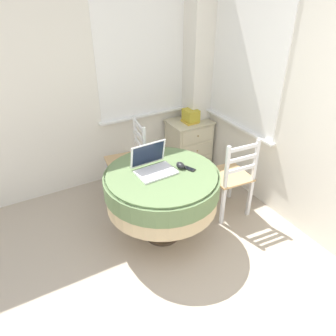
{
  "coord_description": "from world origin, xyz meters",
  "views": [
    {
      "loc": [
        -0.66,
        -0.71,
        2.32
      ],
      "look_at": [
        0.68,
        1.65,
        0.67
      ],
      "focal_mm": 35.0,
      "sensor_mm": 36.0,
      "label": 1
    }
  ],
  "objects_px": {
    "computer_mouse": "(180,165)",
    "storage_box": "(191,116)",
    "dining_chair_near_right_window": "(231,177)",
    "corner_cabinet": "(189,144)",
    "round_dining_table": "(162,187)",
    "book_on_cabinet": "(190,121)",
    "cell_phone": "(189,169)",
    "dining_chair_near_back_window": "(129,161)",
    "laptop": "(153,166)"
  },
  "relations": [
    {
      "from": "computer_mouse",
      "to": "storage_box",
      "type": "height_order",
      "value": "storage_box"
    },
    {
      "from": "dining_chair_near_right_window",
      "to": "corner_cabinet",
      "type": "distance_m",
      "value": 1.1
    },
    {
      "from": "round_dining_table",
      "to": "book_on_cabinet",
      "type": "bearing_deg",
      "value": 46.65
    },
    {
      "from": "cell_phone",
      "to": "dining_chair_near_back_window",
      "type": "relative_size",
      "value": 0.14
    },
    {
      "from": "computer_mouse",
      "to": "book_on_cabinet",
      "type": "xyz_separation_m",
      "value": [
        0.76,
        1.02,
        -0.1
      ]
    },
    {
      "from": "round_dining_table",
      "to": "laptop",
      "type": "distance_m",
      "value": 0.23
    },
    {
      "from": "round_dining_table",
      "to": "cell_phone",
      "type": "distance_m",
      "value": 0.31
    },
    {
      "from": "laptop",
      "to": "corner_cabinet",
      "type": "distance_m",
      "value": 1.49
    },
    {
      "from": "round_dining_table",
      "to": "computer_mouse",
      "type": "height_order",
      "value": "computer_mouse"
    },
    {
      "from": "laptop",
      "to": "storage_box",
      "type": "distance_m",
      "value": 1.41
    },
    {
      "from": "dining_chair_near_right_window",
      "to": "corner_cabinet",
      "type": "xyz_separation_m",
      "value": [
        0.17,
        1.08,
        -0.13
      ]
    },
    {
      "from": "computer_mouse",
      "to": "dining_chair_near_back_window",
      "type": "distance_m",
      "value": 0.89
    },
    {
      "from": "dining_chair_near_back_window",
      "to": "book_on_cabinet",
      "type": "relative_size",
      "value": 5.06
    },
    {
      "from": "dining_chair_near_right_window",
      "to": "laptop",
      "type": "bearing_deg",
      "value": 172.8
    },
    {
      "from": "corner_cabinet",
      "to": "laptop",
      "type": "bearing_deg",
      "value": -136.54
    },
    {
      "from": "storage_box",
      "to": "book_on_cabinet",
      "type": "bearing_deg",
      "value": -148.61
    },
    {
      "from": "laptop",
      "to": "book_on_cabinet",
      "type": "relative_size",
      "value": 1.99
    },
    {
      "from": "dining_chair_near_right_window",
      "to": "computer_mouse",
      "type": "bearing_deg",
      "value": 177.4
    },
    {
      "from": "dining_chair_near_back_window",
      "to": "storage_box",
      "type": "bearing_deg",
      "value": 12.98
    },
    {
      "from": "computer_mouse",
      "to": "storage_box",
      "type": "xyz_separation_m",
      "value": [
        0.79,
        1.04,
        -0.03
      ]
    },
    {
      "from": "round_dining_table",
      "to": "cell_phone",
      "type": "relative_size",
      "value": 8.37
    },
    {
      "from": "cell_phone",
      "to": "computer_mouse",
      "type": "bearing_deg",
      "value": 133.82
    },
    {
      "from": "dining_chair_near_right_window",
      "to": "corner_cabinet",
      "type": "relative_size",
      "value": 1.42
    },
    {
      "from": "book_on_cabinet",
      "to": "dining_chair_near_back_window",
      "type": "bearing_deg",
      "value": -167.5
    },
    {
      "from": "cell_phone",
      "to": "dining_chair_near_back_window",
      "type": "height_order",
      "value": "dining_chair_near_back_window"
    },
    {
      "from": "laptop",
      "to": "book_on_cabinet",
      "type": "bearing_deg",
      "value": 43.08
    },
    {
      "from": "storage_box",
      "to": "book_on_cabinet",
      "type": "distance_m",
      "value": 0.07
    },
    {
      "from": "laptop",
      "to": "corner_cabinet",
      "type": "height_order",
      "value": "laptop"
    },
    {
      "from": "dining_chair_near_back_window",
      "to": "corner_cabinet",
      "type": "distance_m",
      "value": 1.0
    },
    {
      "from": "dining_chair_near_right_window",
      "to": "book_on_cabinet",
      "type": "height_order",
      "value": "dining_chair_near_right_window"
    },
    {
      "from": "dining_chair_near_right_window",
      "to": "cell_phone",
      "type": "bearing_deg",
      "value": -176.73
    },
    {
      "from": "dining_chair_near_back_window",
      "to": "dining_chair_near_right_window",
      "type": "distance_m",
      "value": 1.16
    },
    {
      "from": "corner_cabinet",
      "to": "book_on_cabinet",
      "type": "height_order",
      "value": "book_on_cabinet"
    },
    {
      "from": "round_dining_table",
      "to": "computer_mouse",
      "type": "relative_size",
      "value": 10.21
    },
    {
      "from": "book_on_cabinet",
      "to": "corner_cabinet",
      "type": "bearing_deg",
      "value": 58.97
    },
    {
      "from": "dining_chair_near_right_window",
      "to": "book_on_cabinet",
      "type": "bearing_deg",
      "value": 81.9
    },
    {
      "from": "cell_phone",
      "to": "book_on_cabinet",
      "type": "relative_size",
      "value": 0.71
    },
    {
      "from": "round_dining_table",
      "to": "book_on_cabinet",
      "type": "height_order",
      "value": "round_dining_table"
    },
    {
      "from": "corner_cabinet",
      "to": "storage_box",
      "type": "xyz_separation_m",
      "value": [
        0.0,
        -0.02,
        0.4
      ]
    },
    {
      "from": "dining_chair_near_back_window",
      "to": "dining_chair_near_right_window",
      "type": "bearing_deg",
      "value": -46.6
    },
    {
      "from": "storage_box",
      "to": "dining_chair_near_back_window",
      "type": "bearing_deg",
      "value": -167.02
    },
    {
      "from": "round_dining_table",
      "to": "laptop",
      "type": "xyz_separation_m",
      "value": [
        -0.05,
        0.07,
        0.21
      ]
    },
    {
      "from": "round_dining_table",
      "to": "storage_box",
      "type": "xyz_separation_m",
      "value": [
        0.98,
        1.03,
        0.15
      ]
    },
    {
      "from": "dining_chair_near_back_window",
      "to": "storage_box",
      "type": "xyz_separation_m",
      "value": [
        0.97,
        0.22,
        0.28
      ]
    },
    {
      "from": "round_dining_table",
      "to": "corner_cabinet",
      "type": "xyz_separation_m",
      "value": [
        0.98,
        1.04,
        -0.26
      ]
    },
    {
      "from": "book_on_cabinet",
      "to": "storage_box",
      "type": "bearing_deg",
      "value": 31.39
    },
    {
      "from": "laptop",
      "to": "computer_mouse",
      "type": "bearing_deg",
      "value": -18.28
    },
    {
      "from": "corner_cabinet",
      "to": "storage_box",
      "type": "distance_m",
      "value": 0.41
    },
    {
      "from": "cell_phone",
      "to": "book_on_cabinet",
      "type": "distance_m",
      "value": 1.29
    },
    {
      "from": "laptop",
      "to": "dining_chair_near_back_window",
      "type": "relative_size",
      "value": 0.39
    }
  ]
}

